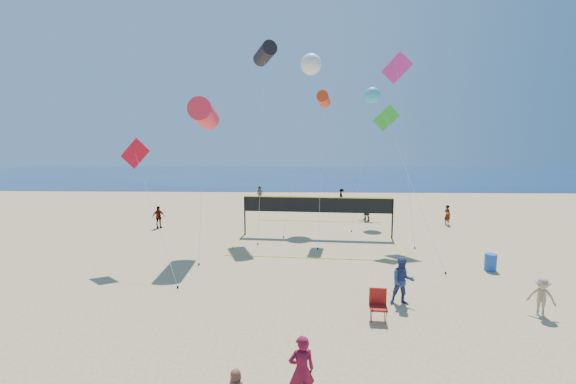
{
  "coord_description": "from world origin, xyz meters",
  "views": [
    {
      "loc": [
        -0.78,
        -10.6,
        6.29
      ],
      "look_at": [
        -1.19,
        2.0,
        4.63
      ],
      "focal_mm": 24.0,
      "sensor_mm": 36.0,
      "label": 1
    }
  ],
  "objects_px": {
    "camp_chair": "(378,303)",
    "trash_barrel": "(491,262)",
    "woman": "(302,370)",
    "volleyball_net": "(317,209)"
  },
  "relations": [
    {
      "from": "woman",
      "to": "camp_chair",
      "type": "height_order",
      "value": "woman"
    },
    {
      "from": "woman",
      "to": "volleyball_net",
      "type": "bearing_deg",
      "value": -106.9
    },
    {
      "from": "camp_chair",
      "to": "trash_barrel",
      "type": "xyz_separation_m",
      "value": [
        6.58,
        5.51,
        -0.22
      ]
    },
    {
      "from": "woman",
      "to": "volleyball_net",
      "type": "height_order",
      "value": "volleyball_net"
    },
    {
      "from": "trash_barrel",
      "to": "camp_chair",
      "type": "bearing_deg",
      "value": -140.06
    },
    {
      "from": "camp_chair",
      "to": "trash_barrel",
      "type": "bearing_deg",
      "value": 44.76
    },
    {
      "from": "camp_chair",
      "to": "trash_barrel",
      "type": "height_order",
      "value": "camp_chair"
    },
    {
      "from": "camp_chair",
      "to": "volleyball_net",
      "type": "height_order",
      "value": "volleyball_net"
    },
    {
      "from": "woman",
      "to": "trash_barrel",
      "type": "relative_size",
      "value": 2.1
    },
    {
      "from": "woman",
      "to": "camp_chair",
      "type": "bearing_deg",
      "value": -134.25
    }
  ]
}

